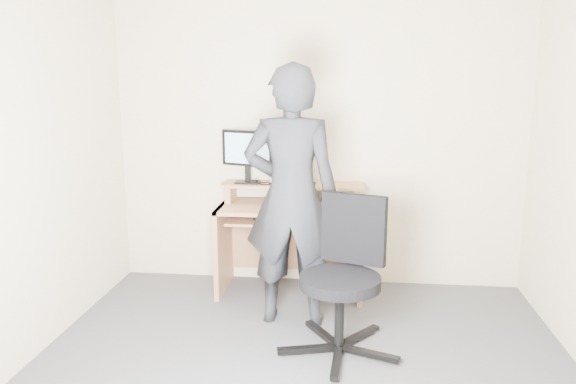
% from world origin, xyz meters
% --- Properties ---
extents(ground, '(3.50, 3.50, 0.00)m').
position_xyz_m(ground, '(0.00, 0.00, 0.00)').
color(ground, '#515156').
rests_on(ground, ground).
extents(back_wall, '(3.50, 0.02, 2.50)m').
position_xyz_m(back_wall, '(0.00, 1.75, 1.25)').
color(back_wall, beige).
rests_on(back_wall, ground).
extents(desk, '(1.20, 0.60, 0.91)m').
position_xyz_m(desk, '(-0.20, 1.53, 0.55)').
color(desk, tan).
rests_on(desk, ground).
extents(monitor, '(0.45, 0.19, 0.45)m').
position_xyz_m(monitor, '(-0.59, 1.57, 1.18)').
color(monitor, black).
rests_on(monitor, desk).
extents(external_drive, '(0.11, 0.15, 0.20)m').
position_xyz_m(external_drive, '(-0.19, 1.61, 1.01)').
color(external_drive, black).
rests_on(external_drive, desk).
extents(travel_mug, '(0.09, 0.09, 0.19)m').
position_xyz_m(travel_mug, '(-0.11, 1.61, 1.00)').
color(travel_mug, silver).
rests_on(travel_mug, desk).
extents(smartphone, '(0.07, 0.13, 0.01)m').
position_xyz_m(smartphone, '(-0.04, 1.58, 0.92)').
color(smartphone, black).
rests_on(smartphone, desk).
extents(charger, '(0.05, 0.05, 0.03)m').
position_xyz_m(charger, '(-0.52, 1.53, 0.93)').
color(charger, black).
rests_on(charger, desk).
extents(headphones, '(0.19, 0.19, 0.06)m').
position_xyz_m(headphones, '(-0.45, 1.63, 0.92)').
color(headphones, silver).
rests_on(headphones, desk).
extents(keyboard, '(0.49, 0.28, 0.03)m').
position_xyz_m(keyboard, '(-0.26, 1.36, 0.67)').
color(keyboard, black).
rests_on(keyboard, desk).
extents(mouse, '(0.11, 0.09, 0.04)m').
position_xyz_m(mouse, '(0.20, 1.35, 0.77)').
color(mouse, black).
rests_on(mouse, desk).
extents(office_chair, '(0.80, 0.78, 1.01)m').
position_xyz_m(office_chair, '(0.26, 0.48, 0.55)').
color(office_chair, black).
rests_on(office_chair, ground).
extents(person, '(0.70, 0.47, 1.90)m').
position_xyz_m(person, '(-0.14, 0.88, 0.95)').
color(person, black).
rests_on(person, ground).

